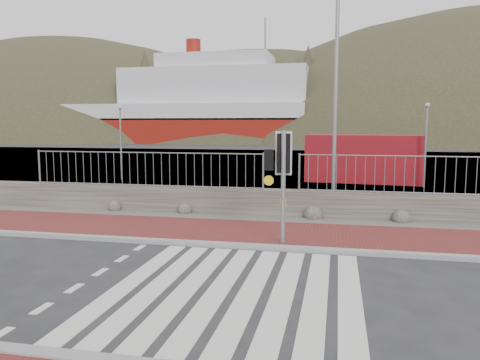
% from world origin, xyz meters
% --- Properties ---
extents(ground, '(220.00, 220.00, 0.00)m').
position_xyz_m(ground, '(0.00, 0.00, 0.00)').
color(ground, '#28282B').
rests_on(ground, ground).
extents(sidewalk_far, '(40.00, 3.00, 0.08)m').
position_xyz_m(sidewalk_far, '(0.00, 4.50, 0.04)').
color(sidewalk_far, maroon).
rests_on(sidewalk_far, ground).
extents(kerb_far, '(40.00, 0.25, 0.12)m').
position_xyz_m(kerb_far, '(0.00, 3.00, 0.05)').
color(kerb_far, gray).
rests_on(kerb_far, ground).
extents(zebra_crossing, '(4.62, 5.60, 0.01)m').
position_xyz_m(zebra_crossing, '(-0.00, 0.00, 0.01)').
color(zebra_crossing, silver).
rests_on(zebra_crossing, ground).
extents(gravel_strip, '(40.00, 1.50, 0.06)m').
position_xyz_m(gravel_strip, '(0.00, 6.50, 0.03)').
color(gravel_strip, '#59544C').
rests_on(gravel_strip, ground).
extents(stone_wall, '(40.00, 0.60, 0.90)m').
position_xyz_m(stone_wall, '(0.00, 7.30, 0.45)').
color(stone_wall, '#48443B').
rests_on(stone_wall, ground).
extents(railing, '(18.07, 0.07, 1.22)m').
position_xyz_m(railing, '(0.00, 7.15, 1.82)').
color(railing, gray).
rests_on(railing, stone_wall).
extents(quay, '(120.00, 40.00, 0.50)m').
position_xyz_m(quay, '(0.00, 27.90, 0.00)').
color(quay, '#4C4C4F').
rests_on(quay, ground).
extents(water, '(220.00, 50.00, 0.05)m').
position_xyz_m(water, '(0.00, 62.90, 0.00)').
color(water, '#3F4C54').
rests_on(water, ground).
extents(ferry, '(50.00, 16.00, 20.00)m').
position_xyz_m(ferry, '(-24.65, 67.90, 5.36)').
color(ferry, maroon).
rests_on(ferry, ground).
extents(hills_backdrop, '(254.00, 90.00, 100.00)m').
position_xyz_m(hills_backdrop, '(6.74, 87.90, -23.05)').
color(hills_backdrop, '#2C2F1C').
rests_on(hills_backdrop, ground).
extents(traffic_signal_far, '(0.71, 0.30, 2.94)m').
position_xyz_m(traffic_signal_far, '(0.46, 3.43, 2.13)').
color(traffic_signal_far, gray).
rests_on(traffic_signal_far, ground).
extents(streetlight, '(1.55, 0.61, 7.46)m').
position_xyz_m(streetlight, '(1.83, 8.14, 4.20)').
color(streetlight, gray).
rests_on(streetlight, ground).
extents(shipping_container, '(6.30, 3.22, 2.52)m').
position_xyz_m(shipping_container, '(3.24, 17.83, 1.26)').
color(shipping_container, '#A01611').
rests_on(shipping_container, ground).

